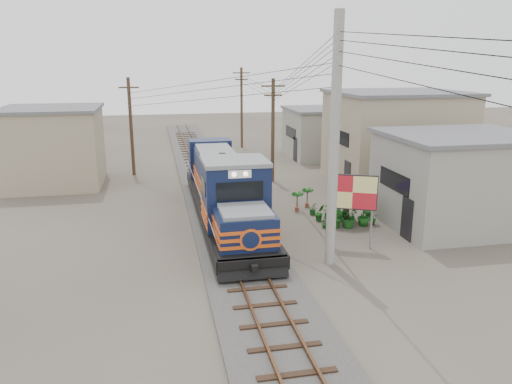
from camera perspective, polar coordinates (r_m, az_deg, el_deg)
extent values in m
plane|color=#473F35|center=(20.79, -1.31, -8.33)|extent=(120.00, 120.00, 0.00)
cube|color=#595651|center=(30.11, -4.70, -0.79)|extent=(3.60, 70.00, 0.16)
cube|color=#51331E|center=(30.01, -5.72, -0.51)|extent=(0.08, 70.00, 0.12)
cube|color=#51331E|center=(30.13, -3.70, -0.40)|extent=(0.08, 70.00, 0.12)
cube|color=black|center=(26.00, -3.63, -1.76)|extent=(2.82, 15.54, 0.53)
cube|color=black|center=(21.55, -1.81, -6.14)|extent=(2.14, 3.11, 0.63)
cube|color=black|center=(30.72, -4.88, 0.27)|extent=(2.14, 3.11, 0.63)
cube|color=#0F1838|center=(20.09, -1.26, -4.34)|extent=(2.31, 2.33, 1.46)
cube|color=#0F1838|center=(22.14, -2.40, -0.40)|extent=(2.76, 2.53, 3.01)
cube|color=slate|center=(21.78, -2.44, 3.54)|extent=(2.82, 2.65, 0.17)
cube|color=black|center=(20.79, -1.85, 0.11)|extent=(1.97, 0.06, 0.78)
cube|color=white|center=(20.61, -1.87, 2.06)|extent=(0.97, 0.06, 0.34)
cube|color=#0F1838|center=(28.02, -4.36, 2.02)|extent=(2.20, 9.52, 2.23)
cube|color=slate|center=(27.79, -4.41, 4.36)|extent=(1.97, 9.52, 0.17)
cube|color=#E05115|center=(25.86, -3.65, -0.62)|extent=(2.86, 15.54, 0.14)
cube|color=#E05115|center=(25.78, -3.66, 0.00)|extent=(2.86, 15.54, 0.14)
cube|color=#E05115|center=(25.71, -3.67, 0.63)|extent=(2.86, 15.54, 0.14)
cylinder|color=#9E9B93|center=(19.81, 8.93, 5.42)|extent=(0.40, 0.40, 10.00)
cylinder|color=#4C3826|center=(34.06, 1.94, 6.97)|extent=(0.24, 0.24, 7.00)
cube|color=#4C3826|center=(33.77, 1.98, 12.01)|extent=(1.60, 0.10, 0.10)
cube|color=#4C3826|center=(33.81, 1.97, 11.00)|extent=(1.20, 0.10, 0.10)
cylinder|color=#4C3826|center=(47.72, -1.66, 9.55)|extent=(0.24, 0.24, 7.50)
cube|color=#4C3826|center=(47.52, -1.69, 13.46)|extent=(1.60, 0.10, 0.10)
cube|color=#4C3826|center=(47.54, -1.68, 12.73)|extent=(1.20, 0.10, 0.10)
cylinder|color=#4C3826|center=(37.14, -14.08, 7.19)|extent=(0.24, 0.24, 7.00)
cube|color=#4C3826|center=(36.88, -14.38, 11.81)|extent=(1.60, 0.10, 0.10)
cube|color=#4C3826|center=(36.91, -14.32, 10.88)|extent=(1.20, 0.10, 0.10)
cube|color=gray|center=(27.05, 22.16, 1.08)|extent=(7.00, 6.00, 4.50)
cube|color=slate|center=(26.63, 22.65, 5.99)|extent=(7.35, 6.30, 0.20)
cube|color=black|center=(25.23, 15.52, 1.24)|extent=(0.05, 3.00, 0.90)
cube|color=gray|center=(35.03, 15.61, 5.82)|extent=(8.00, 7.00, 6.00)
cube|color=slate|center=(34.71, 15.97, 10.88)|extent=(8.40, 7.35, 0.20)
cube|color=black|center=(33.36, 9.44, 6.26)|extent=(0.05, 3.50, 0.90)
cube|color=gray|center=(43.70, 7.83, 6.61)|extent=(6.00, 6.00, 4.00)
cube|color=slate|center=(43.45, 7.93, 9.35)|extent=(6.30, 6.30, 0.20)
cube|color=black|center=(42.77, 3.99, 6.81)|extent=(0.05, 3.00, 0.90)
cube|color=gray|center=(35.89, -22.11, 4.67)|extent=(6.00, 6.00, 5.00)
cube|color=slate|center=(35.57, -22.52, 8.79)|extent=(6.30, 6.30, 0.20)
cube|color=black|center=(36.53, -26.82, 4.73)|extent=(0.05, 3.00, 0.90)
cylinder|color=#99999E|center=(22.73, 8.57, -3.12)|extent=(0.10, 0.10, 2.46)
cylinder|color=#99999E|center=(22.67, 13.04, -3.39)|extent=(0.10, 0.10, 2.46)
cube|color=black|center=(22.31, 10.97, -0.01)|extent=(2.02, 1.02, 1.58)
cube|color=red|center=(22.28, 10.99, -0.03)|extent=(1.91, 0.94, 1.48)
cylinder|color=black|center=(26.31, 10.26, -3.39)|extent=(0.40, 0.40, 0.10)
cylinder|color=#99999E|center=(26.03, 10.36, -1.38)|extent=(0.05, 0.05, 2.02)
cone|color=#56256F|center=(25.78, 10.46, 0.68)|extent=(2.63, 2.63, 0.51)
imported|color=black|center=(25.67, 10.26, -2.20)|extent=(0.65, 0.56, 1.51)
imported|color=#185619|center=(25.25, 7.83, -3.26)|extent=(0.47, 0.49, 0.78)
imported|color=#185619|center=(25.30, 9.28, -2.95)|extent=(0.66, 0.72, 1.05)
imported|color=#185619|center=(25.50, 10.54, -2.77)|extent=(1.35, 1.33, 1.13)
imported|color=#185619|center=(25.91, 12.22, -2.61)|extent=(0.68, 0.68, 1.10)
imported|color=#185619|center=(26.23, 13.22, -2.49)|extent=(0.69, 0.64, 1.08)
imported|color=#185619|center=(26.31, 7.29, -2.35)|extent=(0.56, 0.48, 0.90)
imported|color=#185619|center=(26.39, 8.32, -2.32)|extent=(0.97, 1.03, 0.91)
imported|color=#185619|center=(26.70, 9.48, -2.03)|extent=(0.80, 0.80, 1.03)
imported|color=#185619|center=(26.88, 11.02, -2.45)|extent=(0.35, 0.39, 0.62)
imported|color=#185619|center=(27.06, 12.66, -2.07)|extent=(0.66, 0.62, 0.94)
imported|color=#185619|center=(27.33, 6.47, -1.99)|extent=(0.56, 0.62, 0.61)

